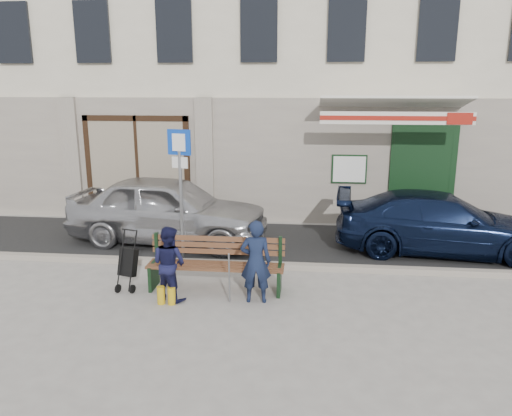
# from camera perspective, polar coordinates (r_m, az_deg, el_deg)

# --- Properties ---
(ground) EXTENTS (80.00, 80.00, 0.00)m
(ground) POSITION_cam_1_polar(r_m,az_deg,el_deg) (8.61, -2.95, -10.34)
(ground) COLOR #9E9991
(ground) RESTS_ON ground
(asphalt_lane) EXTENTS (60.00, 3.20, 0.01)m
(asphalt_lane) POSITION_cam_1_polar(r_m,az_deg,el_deg) (11.47, -0.59, -3.95)
(asphalt_lane) COLOR #282828
(asphalt_lane) RESTS_ON ground
(curb) EXTENTS (60.00, 0.18, 0.12)m
(curb) POSITION_cam_1_polar(r_m,az_deg,el_deg) (9.96, -1.63, -6.48)
(curb) COLOR #9E9384
(curb) RESTS_ON ground
(building) EXTENTS (20.00, 8.27, 10.00)m
(building) POSITION_cam_1_polar(r_m,az_deg,el_deg) (16.30, 1.64, 19.07)
(building) COLOR beige
(building) RESTS_ON ground
(car_silver) EXTENTS (4.68, 2.27, 1.54)m
(car_silver) POSITION_cam_1_polar(r_m,az_deg,el_deg) (11.51, -9.99, -0.13)
(car_silver) COLOR #B7B7BC
(car_silver) RESTS_ON ground
(car_navy) EXTENTS (4.57, 2.17, 1.29)m
(car_navy) POSITION_cam_1_polar(r_m,az_deg,el_deg) (11.39, 20.35, -1.62)
(car_navy) COLOR black
(car_navy) RESTS_ON ground
(parking_sign) EXTENTS (0.49, 0.15, 2.69)m
(parking_sign) POSITION_cam_1_polar(r_m,az_deg,el_deg) (9.99, -8.65, 3.82)
(parking_sign) COLOR gray
(parking_sign) RESTS_ON ground
(bench) EXTENTS (2.40, 1.17, 0.98)m
(bench) POSITION_cam_1_polar(r_m,az_deg,el_deg) (8.83, -4.93, -6.51)
(bench) COLOR brown
(bench) RESTS_ON ground
(man) EXTENTS (0.54, 0.37, 1.41)m
(man) POSITION_cam_1_polar(r_m,az_deg,el_deg) (8.25, -0.03, -6.14)
(man) COLOR #141D38
(man) RESTS_ON ground
(woman) EXTENTS (0.77, 0.70, 1.28)m
(woman) POSITION_cam_1_polar(r_m,az_deg,el_deg) (8.49, -9.90, -6.23)
(woman) COLOR #131435
(woman) RESTS_ON ground
(stroller) EXTENTS (0.37, 0.48, 1.06)m
(stroller) POSITION_cam_1_polar(r_m,az_deg,el_deg) (9.12, -14.43, -6.15)
(stroller) COLOR black
(stroller) RESTS_ON ground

